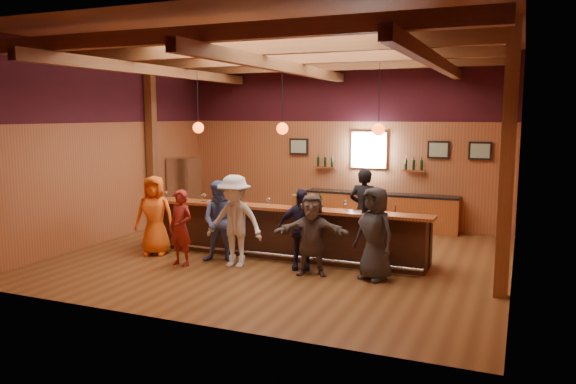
{
  "coord_description": "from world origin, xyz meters",
  "views": [
    {
      "loc": [
        4.57,
        -10.6,
        2.99
      ],
      "look_at": [
        0.0,
        0.3,
        1.35
      ],
      "focal_mm": 35.0,
      "sensor_mm": 36.0,
      "label": 1
    }
  ],
  "objects_px": {
    "customer_redvest": "(181,228)",
    "bartender": "(364,210)",
    "customer_dark": "(375,234)",
    "customer_denim": "(221,222)",
    "stainless_fridge": "(185,190)",
    "bar_counter": "(286,232)",
    "customer_orange": "(155,215)",
    "ice_bucket": "(298,201)",
    "bottle_a": "(299,200)",
    "customer_brown": "(312,234)",
    "customer_navy": "(301,229)",
    "back_bar_cabinet": "(380,211)",
    "customer_white": "(235,221)"
  },
  "relations": [
    {
      "from": "stainless_fridge",
      "to": "customer_orange",
      "type": "height_order",
      "value": "stainless_fridge"
    },
    {
      "from": "customer_navy",
      "to": "customer_dark",
      "type": "distance_m",
      "value": 1.5
    },
    {
      "from": "customer_orange",
      "to": "bottle_a",
      "type": "height_order",
      "value": "customer_orange"
    },
    {
      "from": "back_bar_cabinet",
      "to": "customer_white",
      "type": "height_order",
      "value": "customer_white"
    },
    {
      "from": "back_bar_cabinet",
      "to": "stainless_fridge",
      "type": "distance_m",
      "value": 5.43
    },
    {
      "from": "bartender",
      "to": "stainless_fridge",
      "type": "bearing_deg",
      "value": -12.32
    },
    {
      "from": "customer_redvest",
      "to": "customer_dark",
      "type": "distance_m",
      "value": 3.81
    },
    {
      "from": "stainless_fridge",
      "to": "bartender",
      "type": "height_order",
      "value": "bartender"
    },
    {
      "from": "back_bar_cabinet",
      "to": "customer_white",
      "type": "distance_m",
      "value": 5.1
    },
    {
      "from": "bar_counter",
      "to": "ice_bucket",
      "type": "bearing_deg",
      "value": -35.52
    },
    {
      "from": "customer_orange",
      "to": "customer_dark",
      "type": "xyz_separation_m",
      "value": [
        4.79,
        -0.01,
        0.0
      ]
    },
    {
      "from": "customer_redvest",
      "to": "customer_white",
      "type": "bearing_deg",
      "value": 27.29
    },
    {
      "from": "customer_dark",
      "to": "customer_denim",
      "type": "bearing_deg",
      "value": -153.9
    },
    {
      "from": "bar_counter",
      "to": "bartender",
      "type": "height_order",
      "value": "bartender"
    },
    {
      "from": "stainless_fridge",
      "to": "customer_redvest",
      "type": "xyz_separation_m",
      "value": [
        2.5,
        -3.97,
        -0.14
      ]
    },
    {
      "from": "customer_denim",
      "to": "stainless_fridge",
      "type": "bearing_deg",
      "value": 117.06
    },
    {
      "from": "bartender",
      "to": "bar_counter",
      "type": "bearing_deg",
      "value": 37.74
    },
    {
      "from": "customer_redvest",
      "to": "customer_dark",
      "type": "xyz_separation_m",
      "value": [
        3.78,
        0.53,
        0.09
      ]
    },
    {
      "from": "stainless_fridge",
      "to": "customer_redvest",
      "type": "height_order",
      "value": "stainless_fridge"
    },
    {
      "from": "customer_white",
      "to": "bottle_a",
      "type": "distance_m",
      "value": 1.39
    },
    {
      "from": "customer_navy",
      "to": "customer_dark",
      "type": "xyz_separation_m",
      "value": [
        1.49,
        -0.15,
        0.07
      ]
    },
    {
      "from": "customer_denim",
      "to": "customer_white",
      "type": "xyz_separation_m",
      "value": [
        0.42,
        -0.21,
        0.08
      ]
    },
    {
      "from": "customer_redvest",
      "to": "bartender",
      "type": "relative_size",
      "value": 0.83
    },
    {
      "from": "customer_denim",
      "to": "ice_bucket",
      "type": "xyz_separation_m",
      "value": [
        1.39,
        0.71,
        0.4
      ]
    },
    {
      "from": "customer_redvest",
      "to": "customer_navy",
      "type": "bearing_deg",
      "value": 25.67
    },
    {
      "from": "ice_bucket",
      "to": "customer_brown",
      "type": "bearing_deg",
      "value": -54.34
    },
    {
      "from": "customer_redvest",
      "to": "ice_bucket",
      "type": "bearing_deg",
      "value": 41.45
    },
    {
      "from": "stainless_fridge",
      "to": "customer_orange",
      "type": "bearing_deg",
      "value": -66.61
    },
    {
      "from": "customer_denim",
      "to": "bottle_a",
      "type": "relative_size",
      "value": 4.34
    },
    {
      "from": "customer_orange",
      "to": "customer_redvest",
      "type": "bearing_deg",
      "value": -45.21
    },
    {
      "from": "customer_navy",
      "to": "customer_brown",
      "type": "height_order",
      "value": "customer_navy"
    },
    {
      "from": "customer_orange",
      "to": "customer_brown",
      "type": "relative_size",
      "value": 1.11
    },
    {
      "from": "back_bar_cabinet",
      "to": "bottle_a",
      "type": "relative_size",
      "value": 10.41
    },
    {
      "from": "stainless_fridge",
      "to": "customer_dark",
      "type": "relative_size",
      "value": 1.05
    },
    {
      "from": "bartender",
      "to": "bottle_a",
      "type": "xyz_separation_m",
      "value": [
        -1.02,
        -1.29,
        0.34
      ]
    },
    {
      "from": "bar_counter",
      "to": "back_bar_cabinet",
      "type": "xyz_separation_m",
      "value": [
        1.18,
        3.57,
        -0.05
      ]
    },
    {
      "from": "customer_orange",
      "to": "back_bar_cabinet",
      "type": "bearing_deg",
      "value": 32.93
    },
    {
      "from": "bar_counter",
      "to": "bartender",
      "type": "xyz_separation_m",
      "value": [
        1.42,
        1.01,
        0.4
      ]
    },
    {
      "from": "stainless_fridge",
      "to": "customer_white",
      "type": "height_order",
      "value": "customer_white"
    },
    {
      "from": "customer_redvest",
      "to": "customer_brown",
      "type": "bearing_deg",
      "value": 17.67
    },
    {
      "from": "ice_bucket",
      "to": "bottle_a",
      "type": "relative_size",
      "value": 0.67
    },
    {
      "from": "customer_orange",
      "to": "bartender",
      "type": "xyz_separation_m",
      "value": [
        4.05,
        2.0,
        0.07
      ]
    },
    {
      "from": "bar_counter",
      "to": "customer_redvest",
      "type": "height_order",
      "value": "customer_redvest"
    },
    {
      "from": "customer_redvest",
      "to": "ice_bucket",
      "type": "xyz_separation_m",
      "value": [
        1.99,
        1.26,
        0.48
      ]
    },
    {
      "from": "bartender",
      "to": "customer_orange",
      "type": "bearing_deg",
      "value": 28.46
    },
    {
      "from": "customer_dark",
      "to": "stainless_fridge",
      "type": "bearing_deg",
      "value": 177.67
    },
    {
      "from": "customer_brown",
      "to": "bottle_a",
      "type": "xyz_separation_m",
      "value": [
        -0.6,
        0.86,
        0.49
      ]
    },
    {
      "from": "customer_orange",
      "to": "customer_denim",
      "type": "xyz_separation_m",
      "value": [
        1.62,
        0.01,
        -0.02
      ]
    },
    {
      "from": "customer_navy",
      "to": "bottle_a",
      "type": "height_order",
      "value": "customer_navy"
    },
    {
      "from": "bottle_a",
      "to": "customer_redvest",
      "type": "bearing_deg",
      "value": -148.27
    }
  ]
}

